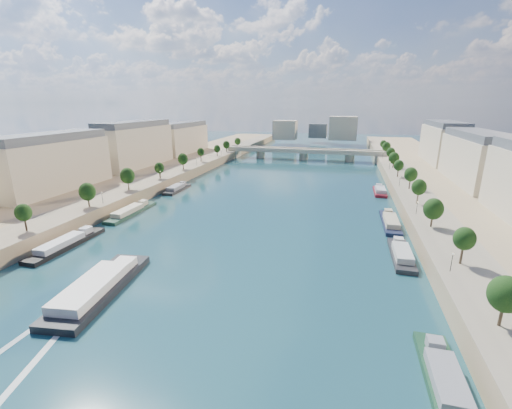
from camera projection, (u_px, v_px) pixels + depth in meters
The scene contains 17 objects.
ground at pixel (267, 205), 137.40m from camera, with size 700.00×700.00×0.00m, color #0C2D35.
quay_left at pixel (111, 188), 154.26m from camera, with size 44.00×520.00×5.00m, color #9E8460.
quay_right at pixel (468, 213), 119.12m from camera, with size 44.00×520.00×5.00m, color #9E8460.
pave_left at pixel (140, 184), 149.87m from camera, with size 14.00×520.00×0.10m, color gray.
pave_right at pixel (422, 203), 122.05m from camera, with size 14.00×520.00×0.10m, color gray.
trees_left at pixel (146, 171), 149.70m from camera, with size 4.80×268.80×8.26m.
trees_right at pixel (413, 182), 130.27m from camera, with size 4.80×268.80×8.26m.
lamps_left at pixel (135, 184), 138.73m from camera, with size 0.36×200.36×4.28m.
lamps_right at pixel (407, 191), 127.01m from camera, with size 0.36×200.36×4.28m.
buildings_left at pixel (101, 152), 164.59m from camera, with size 16.00×226.00×23.20m.
buildings_right at pixel (504, 169), 123.10m from camera, with size 16.00×226.00×23.20m.
skyline at pixel (320, 129), 335.97m from camera, with size 79.00×42.00×22.00m.
bridge at pixel (304, 153), 245.89m from camera, with size 112.00×12.00×8.15m.
tour_barge at pixel (99, 287), 73.53m from camera, with size 12.35×31.10×4.11m.
wake at pixel (34, 341), 58.53m from camera, with size 10.80×26.00×0.04m.
moored_barges_left at pixel (79, 238), 101.45m from camera, with size 5.00×159.41×3.60m.
moored_barges_right at pixel (406, 270), 81.95m from camera, with size 5.00×168.43×3.60m.
Camera 1 is at (29.43, -28.44, 39.17)m, focal length 24.00 mm.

